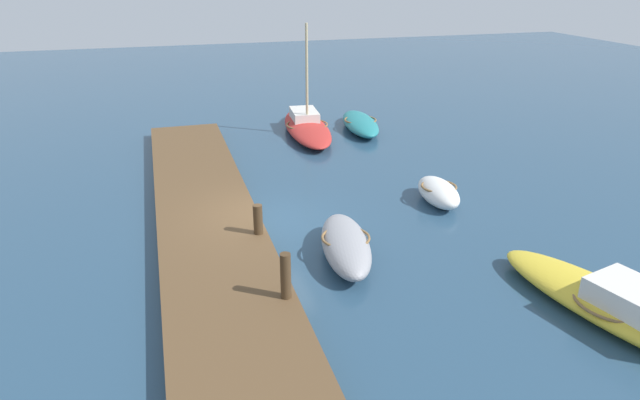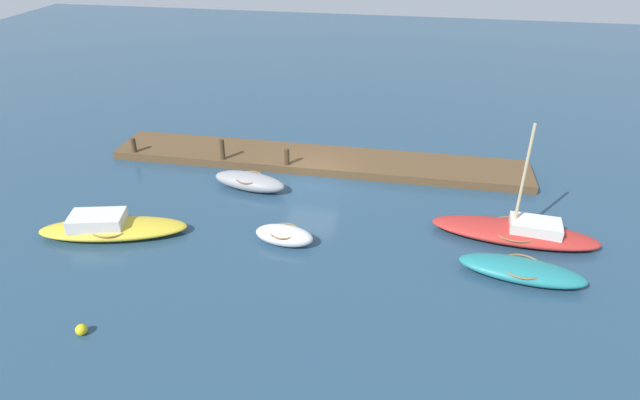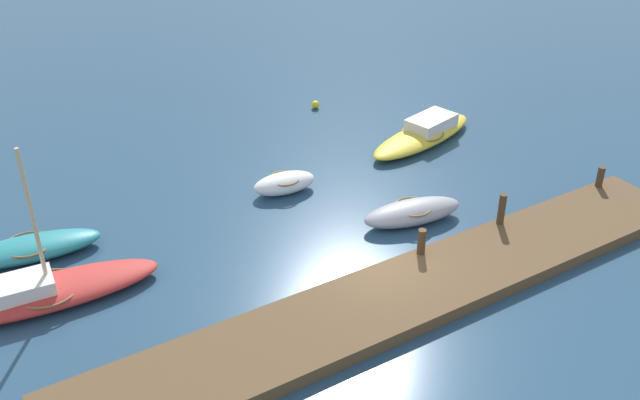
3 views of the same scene
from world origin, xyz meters
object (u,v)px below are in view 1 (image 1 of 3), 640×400
object	(u,v)px
rowboat_teal	(360,123)
mooring_post_west	(258,219)
motorboat_yellow	(619,306)
sailboat_red	(307,126)
rowboat_grey	(346,245)
dinghy_white	(438,192)
mooring_post_mid_west	(286,276)

from	to	relation	value
rowboat_teal	mooring_post_west	size ratio (longest dim) A/B	5.44
rowboat_teal	motorboat_yellow	bearing A→B (deg)	8.84
rowboat_teal	sailboat_red	size ratio (longest dim) A/B	0.69
rowboat_teal	sailboat_red	xyz separation A→B (m)	(-0.14, -2.58, 0.04)
mooring_post_west	rowboat_grey	bearing A→B (deg)	57.98
motorboat_yellow	rowboat_grey	size ratio (longest dim) A/B	1.65
motorboat_yellow	sailboat_red	xyz separation A→B (m)	(-16.18, -2.72, -0.00)
motorboat_yellow	rowboat_grey	distance (m)	6.53
sailboat_red	dinghy_white	size ratio (longest dim) A/B	2.69
dinghy_white	rowboat_teal	bearing A→B (deg)	-177.75
motorboat_yellow	mooring_post_west	distance (m)	8.98
sailboat_red	mooring_post_west	world-z (taller)	sailboat_red
motorboat_yellow	sailboat_red	world-z (taller)	sailboat_red
rowboat_grey	motorboat_yellow	bearing A→B (deg)	58.33
rowboat_grey	dinghy_white	distance (m)	4.94
motorboat_yellow	dinghy_white	world-z (taller)	motorboat_yellow
motorboat_yellow	mooring_post_west	bearing A→B (deg)	-143.37
motorboat_yellow	rowboat_teal	world-z (taller)	motorboat_yellow
rowboat_teal	dinghy_white	bearing A→B (deg)	4.72
mooring_post_west	mooring_post_mid_west	world-z (taller)	mooring_post_mid_west
rowboat_grey	sailboat_red	distance (m)	11.99
rowboat_grey	mooring_post_mid_west	world-z (taller)	mooring_post_mid_west
rowboat_grey	rowboat_teal	distance (m)	12.57
mooring_post_west	mooring_post_mid_west	bearing A→B (deg)	0.00
rowboat_teal	dinghy_white	world-z (taller)	dinghy_white
rowboat_grey	rowboat_teal	world-z (taller)	rowboat_grey
rowboat_teal	dinghy_white	xyz separation A→B (m)	(8.95, -0.57, 0.06)
motorboat_yellow	dinghy_white	xyz separation A→B (m)	(-7.09, -0.71, 0.01)
rowboat_grey	rowboat_teal	bearing A→B (deg)	168.54
rowboat_teal	sailboat_red	distance (m)	2.59
rowboat_grey	dinghy_white	xyz separation A→B (m)	(-2.71, 4.13, -0.02)
motorboat_yellow	dinghy_white	size ratio (longest dim) A/B	2.50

